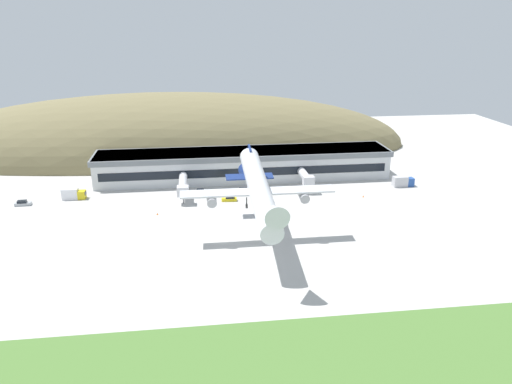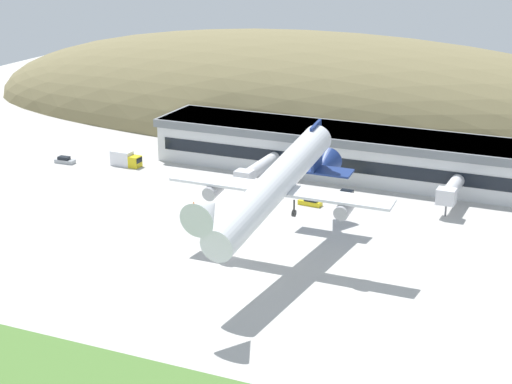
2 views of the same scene
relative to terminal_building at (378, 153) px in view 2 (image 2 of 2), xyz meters
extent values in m
plane|color=#B7B5AF|center=(-8.54, -48.63, -5.40)|extent=(303.45, 303.45, 0.00)
ellipsoid|color=olive|center=(-28.16, 40.77, -5.40)|extent=(201.35, 64.66, 47.06)
cube|color=silver|center=(0.00, 0.02, -0.64)|extent=(96.87, 15.00, 9.52)
cube|color=slate|center=(0.00, 0.02, 3.26)|extent=(98.07, 16.20, 1.71)
cube|color=black|center=(0.00, -7.53, -1.11)|extent=(93.00, 0.16, 2.66)
cylinder|color=silver|center=(-20.17, -15.08, -1.40)|extent=(2.60, 15.19, 2.60)
cube|color=silver|center=(-20.17, -22.68, -1.40)|extent=(3.38, 2.86, 2.86)
cylinder|color=slate|center=(-20.17, -22.18, -3.40)|extent=(0.36, 0.36, 4.00)
cylinder|color=silver|center=(18.10, -12.69, -1.40)|extent=(2.60, 10.41, 2.60)
cube|color=silver|center=(18.10, -17.90, -1.40)|extent=(3.38, 2.86, 2.86)
cylinder|color=slate|center=(18.10, -17.40, -3.40)|extent=(0.36, 0.36, 4.00)
cylinder|color=silver|center=(-1.88, -51.44, 7.93)|extent=(4.95, 39.91, 10.48)
cone|color=silver|center=(-1.88, -73.74, 11.11)|extent=(4.85, 6.07, 5.56)
cone|color=navy|center=(-1.88, -28.65, 4.69)|extent=(4.85, 7.05, 5.70)
cube|color=navy|center=(-1.88, -32.57, 9.44)|extent=(0.50, 5.59, 8.93)
cube|color=navy|center=(-1.88, -32.32, 5.21)|extent=(12.86, 3.48, 0.84)
cube|color=silver|center=(-1.88, -49.48, 6.79)|extent=(36.85, 3.63, 0.95)
cylinder|color=#9E9EA3|center=(-12.93, -50.02, 5.31)|extent=(2.30, 3.89, 2.78)
cylinder|color=#9E9EA3|center=(9.18, -50.02, 5.31)|extent=(2.30, 3.89, 2.78)
cylinder|color=#2D2D2D|center=(-4.60, -49.48, 4.33)|extent=(0.28, 0.28, 2.20)
cylinder|color=#2D2D2D|center=(-4.60, -49.48, 3.23)|extent=(0.45, 1.10, 1.10)
cylinder|color=#2D2D2D|center=(0.84, -49.48, 4.33)|extent=(0.28, 0.28, 2.20)
cylinder|color=#2D2D2D|center=(0.84, -49.48, 3.23)|extent=(0.45, 1.10, 1.10)
cylinder|color=#2D2D2D|center=(-1.88, -65.17, 6.67)|extent=(0.22, 0.22, 1.98)
cylinder|color=#2D2D2D|center=(-1.88, -65.17, 5.68)|extent=(0.30, 0.83, 0.82)
cube|color=gold|center=(-1.99, -14.72, -4.98)|extent=(4.46, 1.69, 0.84)
cube|color=black|center=(-1.76, -14.71, -4.21)|extent=(2.46, 1.42, 0.69)
cube|color=#264C99|center=(-14.87, -14.21, -4.98)|extent=(4.07, 1.98, 0.83)
cube|color=black|center=(-15.07, -14.20, -4.22)|extent=(2.28, 1.59, 0.68)
cube|color=gold|center=(-6.75, -21.82, -4.96)|extent=(4.60, 2.04, 0.87)
cube|color=black|center=(-6.53, -21.84, -4.18)|extent=(2.57, 1.64, 0.71)
cube|color=#999EA3|center=(-66.22, -17.80, -4.99)|extent=(4.56, 2.04, 0.82)
cube|color=black|center=(-66.44, -17.81, -4.24)|extent=(2.53, 1.67, 0.67)
cube|color=gold|center=(-50.37, -14.10, -4.16)|extent=(2.24, 2.57, 2.48)
cube|color=black|center=(-49.25, -14.13, -3.71)|extent=(0.14, 2.13, 1.09)
cube|color=silver|center=(-53.77, -14.01, -3.77)|extent=(4.69, 2.63, 3.26)
cube|color=orange|center=(-27.25, -30.40, -5.38)|extent=(0.52, 0.52, 0.03)
cone|color=orange|center=(-27.25, -30.40, -5.09)|extent=(0.40, 0.40, 0.55)
camera|label=1|loc=(-16.87, -160.48, 45.56)|focal=35.00mm
camera|label=2|loc=(46.60, -166.11, 48.66)|focal=60.00mm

